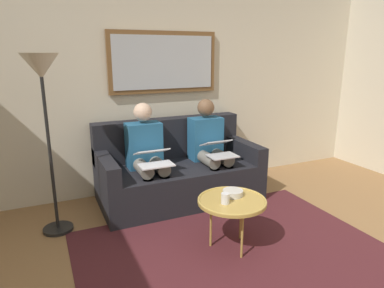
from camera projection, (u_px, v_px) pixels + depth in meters
name	position (u px, v px, depth m)	size (l,w,h in m)	color
wall_rear	(162.00, 83.00, 4.19)	(6.00, 0.12, 2.60)	beige
area_rug	(232.00, 250.00, 2.98)	(2.60, 1.80, 0.01)	#4C1E23
couch	(177.00, 172.00, 4.02)	(1.80, 0.90, 0.90)	black
framed_mirror	(164.00, 62.00, 4.04)	(1.33, 0.05, 0.71)	brown
coffee_table	(232.00, 202.00, 2.92)	(0.59, 0.59, 0.46)	tan
cup	(225.00, 198.00, 2.84)	(0.07, 0.07, 0.09)	silver
bowl	(233.00, 193.00, 3.00)	(0.18, 0.18, 0.05)	beige
person_left	(209.00, 145.00, 4.03)	(0.38, 0.58, 1.14)	#235B84
laptop_silver	(219.00, 148.00, 3.82)	(0.31, 0.38, 0.16)	silver
person_right	(147.00, 153.00, 3.73)	(0.38, 0.58, 1.14)	#235B84
laptop_white	(154.00, 157.00, 3.51)	(0.35, 0.34, 0.15)	white
standing_lamp	(43.00, 87.00, 2.97)	(0.32, 0.32, 1.66)	black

